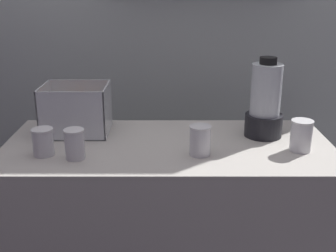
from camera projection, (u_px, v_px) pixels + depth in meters
name	position (u px, v px, depth m)	size (l,w,h in m)	color
counter	(168.00, 234.00, 1.96)	(1.40, 0.64, 0.90)	beige
back_wall_unit	(169.00, 35.00, 2.41)	(2.60, 0.24, 2.50)	silver
carrot_display_bin	(77.00, 118.00, 1.93)	(0.29, 0.23, 0.22)	white
blender_pitcher	(265.00, 104.00, 1.86)	(0.17, 0.17, 0.35)	black
juice_cup_mango_far_left	(43.00, 143.00, 1.68)	(0.09, 0.09, 0.11)	white
juice_cup_orange_left	(75.00, 146.00, 1.64)	(0.08, 0.08, 0.12)	white
juice_cup_beet_middle	(200.00, 142.00, 1.68)	(0.09, 0.09, 0.12)	white
juice_cup_pomegranate_right	(301.00, 137.00, 1.72)	(0.09, 0.09, 0.13)	white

